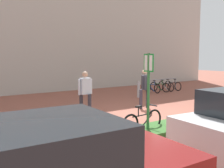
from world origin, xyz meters
TOP-DOWN VIEW (x-y plane):
  - ground_plane at (0.00, 0.00)m, footprint 60.00×60.00m
  - building_facade at (0.00, 8.97)m, footprint 28.00×1.20m
  - planter_strip at (-0.37, -1.99)m, footprint 7.00×1.10m
  - parking_sign_post at (-2.11, -1.99)m, footprint 0.08×0.36m
  - bike_at_sign at (-2.17, -1.82)m, footprint 1.68×0.42m
  - bike_rack_cluster at (5.28, 4.57)m, footprint 2.65×1.62m
  - bollard_steel at (2.25, 3.50)m, footprint 0.16×0.16m
  - person_suited_navy at (0.43, 1.00)m, footprint 0.51×0.52m
  - person_shirt_blue at (-2.44, 1.19)m, footprint 0.61×0.46m

SIDE VIEW (x-z plane):
  - ground_plane at x=0.00m, z-range 0.00..0.00m
  - planter_strip at x=-0.37m, z-range 0.00..0.16m
  - bike_rack_cluster at x=5.28m, z-range -0.07..0.76m
  - bike_at_sign at x=-2.17m, z-range -0.08..0.78m
  - bollard_steel at x=2.25m, z-range 0.00..0.90m
  - person_suited_navy at x=0.43m, z-range 0.12..1.84m
  - person_shirt_blue at x=-2.44m, z-range 0.12..1.84m
  - parking_sign_post at x=-2.11m, z-range 0.37..2.76m
  - building_facade at x=0.00m, z-range 0.00..10.00m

